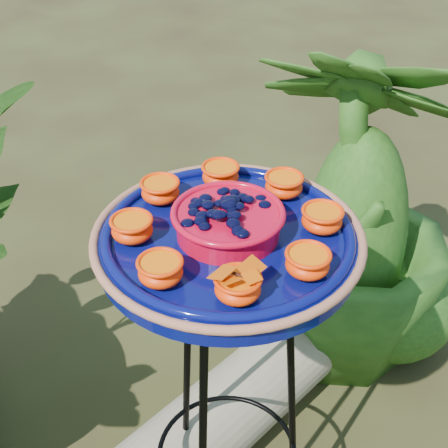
# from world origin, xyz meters

# --- Properties ---
(tripod_stand) EXTENTS (0.39, 0.39, 0.82)m
(tripod_stand) POSITION_xyz_m (0.15, 0.15, 0.50)
(tripod_stand) COLOR black
(tripod_stand) RESTS_ON ground
(feeder_dish) EXTENTS (0.55, 0.55, 0.10)m
(feeder_dish) POSITION_xyz_m (0.15, 0.15, 0.86)
(feeder_dish) COLOR #060B4F
(feeder_dish) RESTS_ON tripod_stand
(driftwood_log) EXTENTS (0.66, 0.52, 0.21)m
(driftwood_log) POSITION_xyz_m (0.21, 0.38, 0.11)
(driftwood_log) COLOR gray
(driftwood_log) RESTS_ON ground
(shrub_back_right) EXTENTS (0.77, 0.77, 0.99)m
(shrub_back_right) POSITION_xyz_m (0.64, 0.64, 0.49)
(shrub_back_right) COLOR #1F4713
(shrub_back_right) RESTS_ON ground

